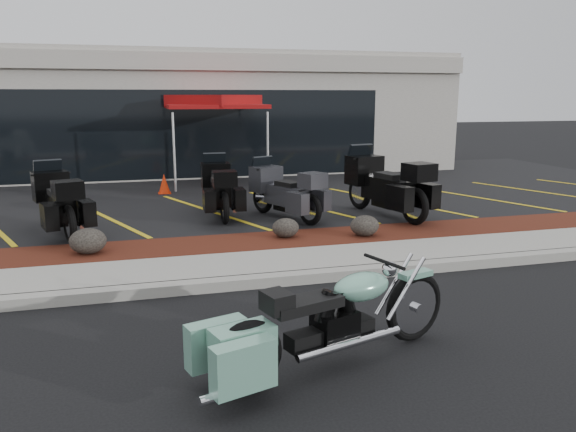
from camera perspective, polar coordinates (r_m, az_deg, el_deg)
name	(u,v)px	position (r m, az deg, el deg)	size (l,w,h in m)	color
ground	(269,309)	(7.13, -1.92, -9.47)	(90.00, 90.00, 0.00)	black
curb	(254,281)	(7.93, -3.44, -6.64)	(24.00, 0.25, 0.15)	gray
sidewalk	(245,267)	(8.58, -4.40, -5.19)	(24.00, 1.20, 0.15)	gray
mulch_bed	(232,247)	(9.71, -5.75, -3.12)	(24.00, 1.20, 0.16)	#381B0C
upper_lot	(197,195)	(14.95, -9.20, 2.14)	(26.00, 9.60, 0.15)	black
dealership_building	(176,113)	(20.99, -11.27, 10.20)	(18.00, 8.16, 4.00)	gray
boulder_left	(88,241)	(9.46, -19.66, -2.41)	(0.58, 0.48, 0.41)	black
boulder_mid	(286,228)	(9.95, -0.25, -1.20)	(0.48, 0.40, 0.34)	black
boulder_right	(365,226)	(10.13, 7.79, -0.97)	(0.53, 0.44, 0.37)	black
hero_cruiser	(414,297)	(6.23, 12.73, -8.01)	(2.89, 0.73, 1.02)	#73B398
touring_black_front	(50,193)	(11.74, -23.02, 2.19)	(2.22, 0.85, 1.29)	black
touring_black_mid	(215,181)	(12.53, -7.43, 3.55)	(2.16, 0.82, 1.26)	black
touring_grey	(263,185)	(12.00, -2.60, 3.19)	(2.11, 0.80, 1.23)	#2F3035
touring_black_rear	(360,177)	(12.50, 7.33, 3.97)	(2.49, 0.95, 1.45)	black
traffic_cone	(164,184)	(14.85, -12.47, 3.22)	(0.30, 0.30, 0.50)	red
popup_canopy	(214,103)	(16.28, -7.51, 11.28)	(2.90, 2.90, 2.50)	silver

